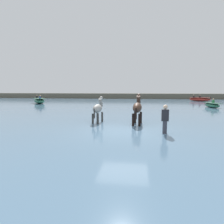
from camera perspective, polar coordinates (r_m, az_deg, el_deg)
name	(u,v)px	position (r m, az deg, el deg)	size (l,w,h in m)	color
ground_plane	(124,136)	(9.63, 3.52, -7.21)	(120.00, 120.00, 0.00)	gray
water_surface	(131,111)	(19.46, 5.80, 0.29)	(90.00, 90.00, 0.29)	slate
horse_lead_dark_bay	(137,108)	(11.18, 7.62, 1.09)	(0.63, 1.91, 2.08)	#382319
horse_trailing_grey	(98,109)	(11.82, -4.24, 0.86)	(0.57, 1.73, 1.88)	gray
boat_mid_outer	(200,99)	(36.75, 24.80, 3.48)	(3.60, 2.65, 1.13)	#BC382D
boat_near_starboard	(39,101)	(29.94, -20.95, 3.15)	(3.25, 3.61, 1.23)	#337556
boat_far_offshore	(212,105)	(24.51, 27.77, 1.85)	(1.26, 2.92, 1.01)	#337556
person_wading_close	(165,121)	(9.10, 15.58, -2.69)	(0.33, 0.21, 1.63)	#383842
far_shoreline	(135,97)	(43.83, 7.03, 4.60)	(80.00, 2.40, 1.44)	#605B4C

